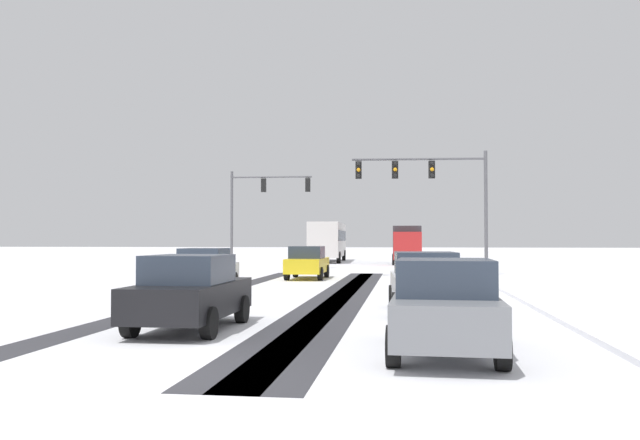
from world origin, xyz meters
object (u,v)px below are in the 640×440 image
Objects in this scene: car_white_third at (425,282)px; bus_oncoming at (328,239)px; box_truck_delivery at (407,243)px; traffic_signal_far_left at (259,199)px; car_yellow_cab_lead at (307,262)px; car_silver_second at (205,269)px; car_black_fourth at (190,292)px; traffic_signal_near_right at (431,184)px; car_grey_fifth at (445,306)px.

bus_oncoming is at bearing 100.59° from car_white_third.
traffic_signal_far_left is at bearing -134.18° from box_truck_delivery.
car_yellow_cab_lead is 0.55× the size of box_truck_delivery.
car_yellow_cab_lead and car_white_third have the same top height.
car_silver_second is 1.01× the size of car_black_fourth.
traffic_signal_near_right is 13.73m from traffic_signal_far_left.
bus_oncoming is at bearing 88.40° from car_silver_second.
traffic_signal_near_right is 1.69× the size of car_black_fourth.
car_grey_fifth is 40.62m from box_truck_delivery.
car_white_third is (5.33, -14.12, 0.00)m from car_yellow_cab_lead.
traffic_signal_far_left is 14.77m from bus_oncoming.
car_grey_fifth is at bearing -23.62° from car_black_fourth.
box_truck_delivery is at bearing 74.51° from car_silver_second.
car_yellow_cab_lead is 0.98× the size of car_white_third.
traffic_signal_near_right is 0.93× the size of box_truck_delivery.
car_yellow_cab_lead is at bearing 90.60° from car_black_fourth.
traffic_signal_near_right reaches higher than car_silver_second.
box_truck_delivery reaches higher than car_yellow_cab_lead.
traffic_signal_near_right is 18.64m from box_truck_delivery.
car_grey_fifth is at bearing -88.74° from car_white_third.
traffic_signal_far_left is at bearing -101.51° from bus_oncoming.
car_black_fourth is 5.76m from car_grey_fifth.
car_white_third is 0.38× the size of bus_oncoming.
car_silver_second is 10.76m from car_black_fourth.
traffic_signal_far_left is 1.57× the size of car_grey_fifth.
traffic_signal_near_right is at bearing -70.37° from bus_oncoming.
box_truck_delivery is at bearing 93.71° from traffic_signal_near_right.
traffic_signal_near_right is at bearing -86.29° from box_truck_delivery.
traffic_signal_near_right is 21.23m from car_black_fourth.
car_grey_fifth is at bearing -89.31° from box_truck_delivery.
car_yellow_cab_lead is 15.09m from car_white_third.
car_black_fourth is 0.99× the size of car_grey_fifth.
traffic_signal_near_right is 1.06× the size of traffic_signal_far_left.
traffic_signal_far_left reaches higher than car_silver_second.
traffic_signal_far_left reaches higher than car_black_fourth.
car_black_fourth is at bearing -80.03° from traffic_signal_far_left.
car_white_third is 6.49m from car_black_fourth.
box_truck_delivery reaches higher than car_silver_second.
bus_oncoming is at bearing 109.63° from traffic_signal_near_right.
traffic_signal_near_right is 13.74m from car_silver_second.
traffic_signal_far_left is at bearing 112.57° from car_white_third.
box_truck_delivery is at bearing 76.18° from car_yellow_cab_lead.
car_black_fourth is at bearing 156.38° from car_grey_fifth.
car_white_third is at bearing 37.63° from car_black_fourth.
traffic_signal_near_right reaches higher than car_grey_fifth.
car_grey_fifth is at bearing -56.92° from car_silver_second.
box_truck_delivery is at bearing 90.59° from car_white_third.
car_grey_fifth is 0.37× the size of bus_oncoming.
car_silver_second is 29.03m from box_truck_delivery.
traffic_signal_far_left is 0.59× the size of bus_oncoming.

